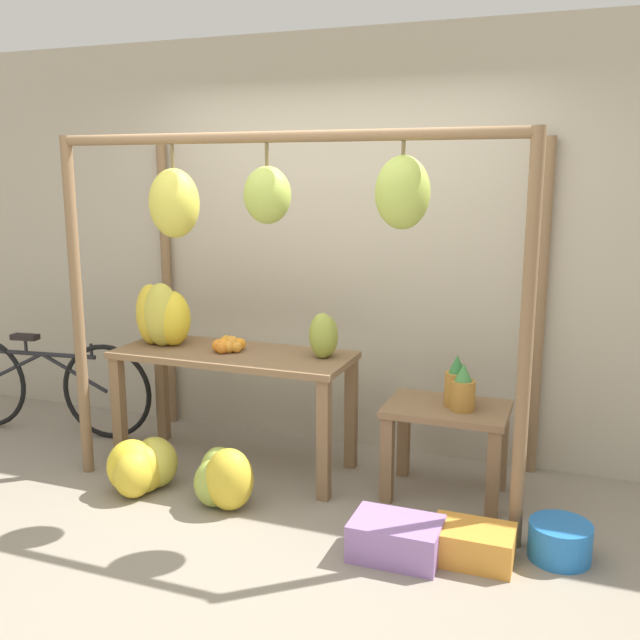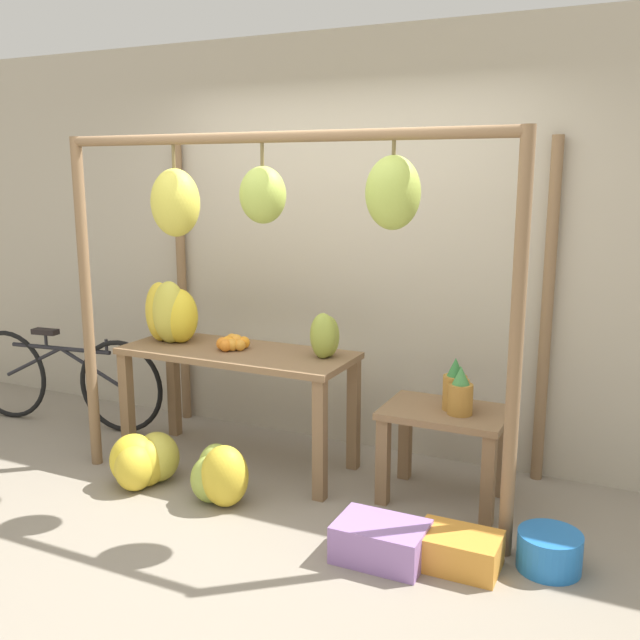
{
  "view_description": "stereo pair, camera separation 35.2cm",
  "coord_description": "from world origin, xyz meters",
  "px_view_note": "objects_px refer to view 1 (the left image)",
  "views": [
    {
      "loc": [
        1.58,
        -3.06,
        1.89
      ],
      "look_at": [
        0.11,
        0.85,
        1.02
      ],
      "focal_mm": 40.0,
      "sensor_mm": 36.0,
      "label": 1
    },
    {
      "loc": [
        1.91,
        -2.92,
        1.89
      ],
      "look_at": [
        0.11,
        0.85,
        1.02
      ],
      "focal_mm": 40.0,
      "sensor_mm": 36.0,
      "label": 2
    }
  ],
  "objects_px": {
    "papaya_pile": "(324,336)",
    "pineapple_cluster": "(460,387)",
    "banana_pile_on_table": "(164,317)",
    "fruit_crate_purple": "(473,544)",
    "fruit_crate_white": "(396,539)",
    "parked_bicycle": "(44,385)",
    "orange_pile": "(227,345)",
    "banana_pile_ground_right": "(223,479)",
    "banana_pile_ground_left": "(142,467)",
    "blue_bucket": "(560,541)"
  },
  "relations": [
    {
      "from": "papaya_pile",
      "to": "pineapple_cluster",
      "type": "bearing_deg",
      "value": -0.42
    },
    {
      "from": "banana_pile_on_table",
      "to": "fruit_crate_purple",
      "type": "distance_m",
      "value": 2.42
    },
    {
      "from": "fruit_crate_white",
      "to": "parked_bicycle",
      "type": "xyz_separation_m",
      "value": [
        -2.87,
        0.79,
        0.27
      ]
    },
    {
      "from": "parked_bicycle",
      "to": "fruit_crate_purple",
      "type": "xyz_separation_m",
      "value": [
        3.23,
        -0.7,
        -0.28
      ]
    },
    {
      "from": "banana_pile_on_table",
      "to": "papaya_pile",
      "type": "bearing_deg",
      "value": 1.46
    },
    {
      "from": "pineapple_cluster",
      "to": "fruit_crate_white",
      "type": "distance_m",
      "value": 0.99
    },
    {
      "from": "orange_pile",
      "to": "banana_pile_ground_right",
      "type": "relative_size",
      "value": 0.58
    },
    {
      "from": "pineapple_cluster",
      "to": "banana_pile_ground_left",
      "type": "relative_size",
      "value": 0.61
    },
    {
      "from": "pineapple_cluster",
      "to": "fruit_crate_purple",
      "type": "relative_size",
      "value": 0.76
    },
    {
      "from": "parked_bicycle",
      "to": "fruit_crate_purple",
      "type": "bearing_deg",
      "value": -12.16
    },
    {
      "from": "banana_pile_ground_left",
      "to": "papaya_pile",
      "type": "distance_m",
      "value": 1.35
    },
    {
      "from": "orange_pile",
      "to": "banana_pile_ground_left",
      "type": "bearing_deg",
      "value": -120.26
    },
    {
      "from": "pineapple_cluster",
      "to": "blue_bucket",
      "type": "relative_size",
      "value": 0.99
    },
    {
      "from": "banana_pile_ground_right",
      "to": "fruit_crate_white",
      "type": "relative_size",
      "value": 0.92
    },
    {
      "from": "banana_pile_on_table",
      "to": "fruit_crate_white",
      "type": "xyz_separation_m",
      "value": [
        1.8,
        -0.77,
        -0.86
      ]
    },
    {
      "from": "banana_pile_on_table",
      "to": "parked_bicycle",
      "type": "bearing_deg",
      "value": 178.48
    },
    {
      "from": "orange_pile",
      "to": "papaya_pile",
      "type": "height_order",
      "value": "papaya_pile"
    },
    {
      "from": "pineapple_cluster",
      "to": "blue_bucket",
      "type": "distance_m",
      "value": 0.99
    },
    {
      "from": "papaya_pile",
      "to": "fruit_crate_purple",
      "type": "distance_m",
      "value": 1.5
    },
    {
      "from": "banana_pile_on_table",
      "to": "orange_pile",
      "type": "xyz_separation_m",
      "value": [
        0.49,
        -0.03,
        -0.14
      ]
    },
    {
      "from": "blue_bucket",
      "to": "fruit_crate_purple",
      "type": "relative_size",
      "value": 0.77
    },
    {
      "from": "blue_bucket",
      "to": "parked_bicycle",
      "type": "relative_size",
      "value": 0.18
    },
    {
      "from": "banana_pile_ground_right",
      "to": "parked_bicycle",
      "type": "xyz_separation_m",
      "value": [
        -1.79,
        0.6,
        0.2
      ]
    },
    {
      "from": "banana_pile_ground_left",
      "to": "fruit_crate_white",
      "type": "relative_size",
      "value": 1.12
    },
    {
      "from": "fruit_crate_white",
      "to": "pineapple_cluster",
      "type": "bearing_deg",
      "value": 78.53
    },
    {
      "from": "papaya_pile",
      "to": "banana_pile_ground_right",
      "type": "bearing_deg",
      "value": -123.18
    },
    {
      "from": "banana_pile_on_table",
      "to": "banana_pile_ground_right",
      "type": "height_order",
      "value": "banana_pile_on_table"
    },
    {
      "from": "blue_bucket",
      "to": "papaya_pile",
      "type": "height_order",
      "value": "papaya_pile"
    },
    {
      "from": "banana_pile_ground_right",
      "to": "fruit_crate_purple",
      "type": "height_order",
      "value": "banana_pile_ground_right"
    },
    {
      "from": "fruit_crate_white",
      "to": "fruit_crate_purple",
      "type": "distance_m",
      "value": 0.38
    },
    {
      "from": "parked_bicycle",
      "to": "fruit_crate_purple",
      "type": "distance_m",
      "value": 3.32
    },
    {
      "from": "fruit_crate_white",
      "to": "papaya_pile",
      "type": "relative_size",
      "value": 1.59
    },
    {
      "from": "banana_pile_ground_right",
      "to": "papaya_pile",
      "type": "height_order",
      "value": "papaya_pile"
    },
    {
      "from": "orange_pile",
      "to": "blue_bucket",
      "type": "height_order",
      "value": "orange_pile"
    },
    {
      "from": "blue_bucket",
      "to": "banana_pile_ground_right",
      "type": "bearing_deg",
      "value": -177.56
    },
    {
      "from": "fruit_crate_white",
      "to": "parked_bicycle",
      "type": "height_order",
      "value": "parked_bicycle"
    },
    {
      "from": "banana_pile_ground_left",
      "to": "banana_pile_ground_right",
      "type": "bearing_deg",
      "value": -0.34
    },
    {
      "from": "orange_pile",
      "to": "fruit_crate_white",
      "type": "relative_size",
      "value": 0.53
    },
    {
      "from": "orange_pile",
      "to": "parked_bicycle",
      "type": "height_order",
      "value": "orange_pile"
    },
    {
      "from": "orange_pile",
      "to": "papaya_pile",
      "type": "distance_m",
      "value": 0.64
    },
    {
      "from": "banana_pile_ground_right",
      "to": "fruit_crate_purple",
      "type": "relative_size",
      "value": 1.02
    },
    {
      "from": "banana_pile_ground_right",
      "to": "banana_pile_on_table",
      "type": "bearing_deg",
      "value": 141.42
    },
    {
      "from": "banana_pile_ground_right",
      "to": "parked_bicycle",
      "type": "height_order",
      "value": "parked_bicycle"
    },
    {
      "from": "parked_bicycle",
      "to": "papaya_pile",
      "type": "height_order",
      "value": "papaya_pile"
    },
    {
      "from": "banana_pile_on_table",
      "to": "blue_bucket",
      "type": "height_order",
      "value": "banana_pile_on_table"
    },
    {
      "from": "fruit_crate_white",
      "to": "papaya_pile",
      "type": "distance_m",
      "value": 1.32
    },
    {
      "from": "banana_pile_on_table",
      "to": "blue_bucket",
      "type": "relative_size",
      "value": 1.46
    },
    {
      "from": "banana_pile_ground_right",
      "to": "banana_pile_ground_left",
      "type": "bearing_deg",
      "value": 179.66
    },
    {
      "from": "pineapple_cluster",
      "to": "fruit_crate_white",
      "type": "xyz_separation_m",
      "value": [
        -0.16,
        -0.79,
        -0.58
      ]
    },
    {
      "from": "banana_pile_ground_right",
      "to": "parked_bicycle",
      "type": "relative_size",
      "value": 0.24
    }
  ]
}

